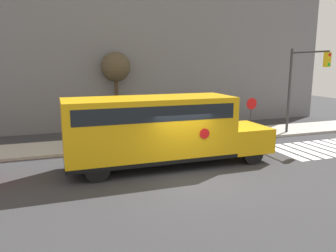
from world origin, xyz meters
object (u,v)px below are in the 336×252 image
(stop_sign, at_px, (251,112))
(traffic_light, at_px, (301,79))
(school_bus, at_px, (159,128))
(tree_near_sidewalk, at_px, (116,68))

(stop_sign, bearing_deg, traffic_light, -14.99)
(school_bus, bearing_deg, traffic_light, 15.29)
(stop_sign, height_order, traffic_light, traffic_light)
(school_bus, xyz_separation_m, stop_sign, (7.02, 3.49, -0.12))
(traffic_light, distance_m, tree_near_sidewalk, 11.78)
(traffic_light, xyz_separation_m, tree_near_sidewalk, (-10.23, 5.81, 0.65))
(school_bus, relative_size, traffic_light, 1.71)
(stop_sign, relative_size, traffic_light, 0.46)
(tree_near_sidewalk, bearing_deg, stop_sign, -34.49)
(school_bus, bearing_deg, tree_near_sidewalk, 92.03)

